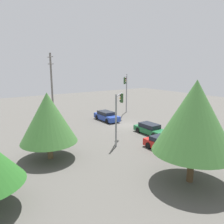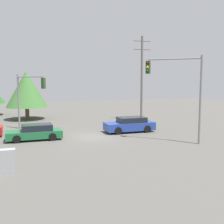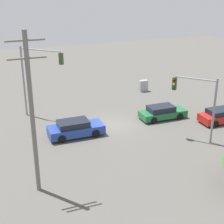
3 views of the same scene
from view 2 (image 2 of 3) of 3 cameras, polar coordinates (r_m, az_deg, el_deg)
ground_plane at (r=25.24m, az=-3.77°, el=-4.96°), size 80.00×80.00×0.00m
sedan_green at (r=24.55m, az=-15.38°, el=-4.02°), size 4.55×1.89×1.31m
sedan_blue at (r=27.24m, az=3.64°, el=-2.59°), size 4.78×2.03×1.44m
traffic_signal_main at (r=23.05m, az=13.52°, el=5.68°), size 3.45×3.20×6.94m
traffic_signal_cross at (r=29.20m, az=-16.52°, el=3.95°), size 2.64×2.79×5.58m
utility_pole_tall at (r=35.01m, az=6.08°, el=7.24°), size 2.20×0.28×10.29m
electrical_cabinet at (r=16.40m, az=-20.78°, el=-9.41°), size 1.01×0.51×1.35m
tree_behind at (r=36.97m, az=-16.99°, el=4.48°), size 5.11×5.11×6.10m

